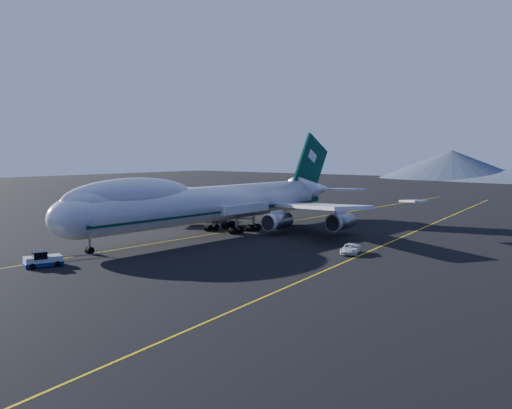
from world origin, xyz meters
The scene contains 6 objects.
ground centered at (0.00, 0.00, 0.00)m, with size 500.00×500.00×0.00m, color black.
taxiway_line_main centered at (0.00, 0.00, 0.01)m, with size 0.25×220.00×0.01m, color yellow.
taxiway_line_side centered at (30.00, 10.00, 0.01)m, with size 0.25×200.00×0.01m, color yellow.
boeing_747 centered at (0.00, 0.03, 5.81)m, with size 59.62×72.43×19.37m.
pushback_tug centered at (3.00, -35.78, 0.66)m, with size 3.91×5.36×2.10m.
service_van centered at (30.00, -1.98, 0.75)m, with size 2.49×5.41×1.50m, color silver.
Camera 1 is at (71.69, -75.74, 15.18)m, focal length 40.00 mm.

